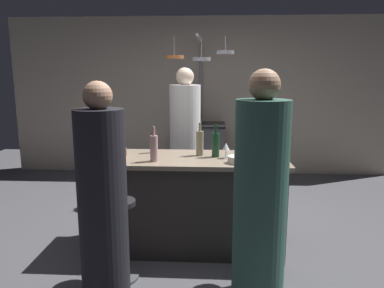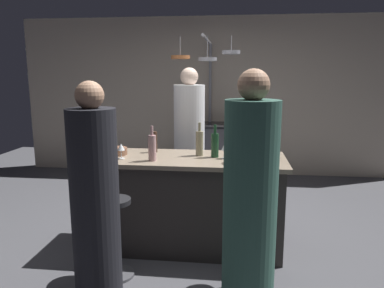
# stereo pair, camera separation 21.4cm
# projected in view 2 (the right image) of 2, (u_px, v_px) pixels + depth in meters

# --- Properties ---
(ground_plane) EXTENTS (9.00, 9.00, 0.00)m
(ground_plane) POSITION_uv_depth(u_px,v_px,m) (190.00, 245.00, 3.63)
(ground_plane) COLOR #4C4C51
(back_wall) EXTENTS (6.40, 0.16, 2.60)m
(back_wall) POSITION_uv_depth(u_px,v_px,m) (211.00, 97.00, 6.17)
(back_wall) COLOR #BCAD99
(back_wall) RESTS_ON ground_plane
(kitchen_island) EXTENTS (1.80, 0.72, 0.90)m
(kitchen_island) POSITION_uv_depth(u_px,v_px,m) (190.00, 202.00, 3.55)
(kitchen_island) COLOR #332D2B
(kitchen_island) RESTS_ON ground_plane
(stove_range) EXTENTS (0.80, 0.64, 0.89)m
(stove_range) POSITION_uv_depth(u_px,v_px,m) (208.00, 151.00, 5.94)
(stove_range) COLOR #47474C
(stove_range) RESTS_ON ground_plane
(chef) EXTENTS (0.37, 0.37, 1.75)m
(chef) POSITION_uv_depth(u_px,v_px,m) (189.00, 146.00, 4.44)
(chef) COLOR white
(chef) RESTS_ON ground_plane
(bar_stool_right) EXTENTS (0.28, 0.28, 0.68)m
(bar_stool_right) POSITION_uv_depth(u_px,v_px,m) (250.00, 241.00, 2.89)
(bar_stool_right) COLOR #4C4C51
(bar_stool_right) RESTS_ON ground_plane
(guest_right) EXTENTS (0.36, 0.36, 1.71)m
(guest_right) POSITION_uv_depth(u_px,v_px,m) (250.00, 208.00, 2.45)
(guest_right) COLOR #33594C
(guest_right) RESTS_ON ground_plane
(bar_stool_left) EXTENTS (0.28, 0.28, 0.68)m
(bar_stool_left) POSITION_uv_depth(u_px,v_px,m) (116.00, 234.00, 3.02)
(bar_stool_left) COLOR #4C4C51
(bar_stool_left) RESTS_ON ground_plane
(guest_left) EXTENTS (0.35, 0.35, 1.63)m
(guest_left) POSITION_uv_depth(u_px,v_px,m) (95.00, 205.00, 2.61)
(guest_left) COLOR black
(guest_left) RESTS_ON ground_plane
(overhead_pot_rack) EXTENTS (0.89, 1.47, 2.17)m
(overhead_pot_rack) POSITION_uv_depth(u_px,v_px,m) (207.00, 74.00, 5.15)
(overhead_pot_rack) COLOR gray
(overhead_pot_rack) RESTS_ON ground_plane
(pepper_mill) EXTENTS (0.05, 0.05, 0.21)m
(pepper_mill) POSITION_uv_depth(u_px,v_px,m) (155.00, 142.00, 3.68)
(pepper_mill) COLOR #382319
(pepper_mill) RESTS_ON kitchen_island
(wine_bottle_green) EXTENTS (0.07, 0.07, 0.31)m
(wine_bottle_green) POSITION_uv_depth(u_px,v_px,m) (215.00, 145.00, 3.45)
(wine_bottle_green) COLOR #193D23
(wine_bottle_green) RESTS_ON kitchen_island
(wine_bottle_rose) EXTENTS (0.07, 0.07, 0.32)m
(wine_bottle_rose) POSITION_uv_depth(u_px,v_px,m) (152.00, 147.00, 3.31)
(wine_bottle_rose) COLOR #B78C8E
(wine_bottle_rose) RESTS_ON kitchen_island
(wine_bottle_red) EXTENTS (0.07, 0.07, 0.31)m
(wine_bottle_red) POSITION_uv_depth(u_px,v_px,m) (242.00, 145.00, 3.45)
(wine_bottle_red) COLOR #143319
(wine_bottle_red) RESTS_ON kitchen_island
(wine_bottle_white) EXTENTS (0.07, 0.07, 0.32)m
(wine_bottle_white) POSITION_uv_depth(u_px,v_px,m) (199.00, 143.00, 3.52)
(wine_bottle_white) COLOR gray
(wine_bottle_white) RESTS_ON kitchen_island
(wine_bottle_amber) EXTENTS (0.07, 0.07, 0.31)m
(wine_bottle_amber) POSITION_uv_depth(u_px,v_px,m) (276.00, 148.00, 3.30)
(wine_bottle_amber) COLOR brown
(wine_bottle_amber) RESTS_ON kitchen_island
(wine_glass_by_chef) EXTENTS (0.07, 0.07, 0.15)m
(wine_glass_by_chef) POSITION_uv_depth(u_px,v_px,m) (121.00, 148.00, 3.38)
(wine_glass_by_chef) COLOR silver
(wine_glass_by_chef) RESTS_ON kitchen_island
(wine_glass_near_left_guest) EXTENTS (0.07, 0.07, 0.15)m
(wine_glass_near_left_guest) POSITION_uv_depth(u_px,v_px,m) (225.00, 148.00, 3.39)
(wine_glass_near_left_guest) COLOR silver
(wine_glass_near_left_guest) RESTS_ON kitchen_island
(mixing_bowl_ceramic) EXTENTS (0.17, 0.17, 0.06)m
(mixing_bowl_ceramic) POSITION_uv_depth(u_px,v_px,m) (235.00, 160.00, 3.22)
(mixing_bowl_ceramic) COLOR silver
(mixing_bowl_ceramic) RESTS_ON kitchen_island
(mixing_bowl_wooden) EXTENTS (0.21, 0.21, 0.07)m
(mixing_bowl_wooden) POSITION_uv_depth(u_px,v_px,m) (116.00, 151.00, 3.57)
(mixing_bowl_wooden) COLOR brown
(mixing_bowl_wooden) RESTS_ON kitchen_island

